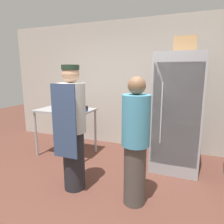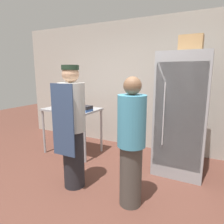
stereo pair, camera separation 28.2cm
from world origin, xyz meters
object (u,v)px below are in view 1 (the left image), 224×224
(person_baker, at_px, (72,127))
(person_customer, at_px, (135,142))
(refrigerator, at_px, (177,113))
(donut_box, at_px, (62,107))
(blender_pitcher, at_px, (59,101))
(binder_stack, at_px, (78,109))
(cardboard_storage_box, at_px, (185,45))

(person_baker, height_order, person_customer, person_baker)
(refrigerator, bearing_deg, donut_box, -175.70)
(blender_pitcher, relative_size, binder_stack, 0.88)
(blender_pitcher, distance_m, binder_stack, 0.70)
(cardboard_storage_box, relative_size, person_customer, 0.22)
(cardboard_storage_box, bearing_deg, blender_pitcher, -178.83)
(donut_box, relative_size, cardboard_storage_box, 0.73)
(blender_pitcher, bearing_deg, binder_stack, -25.72)
(binder_stack, bearing_deg, person_baker, -63.93)
(blender_pitcher, height_order, binder_stack, blender_pitcher)
(donut_box, xyz_separation_m, person_customer, (1.73, -1.01, -0.16))
(donut_box, bearing_deg, person_customer, -30.20)
(refrigerator, bearing_deg, person_baker, -137.89)
(refrigerator, bearing_deg, cardboard_storage_box, 55.54)
(refrigerator, relative_size, person_baker, 1.12)
(donut_box, bearing_deg, refrigerator, 4.30)
(donut_box, bearing_deg, binder_stack, -14.65)
(blender_pitcher, xyz_separation_m, binder_stack, (0.62, -0.30, -0.07))
(refrigerator, distance_m, binder_stack, 1.73)
(cardboard_storage_box, distance_m, person_baker, 2.15)
(cardboard_storage_box, height_order, person_baker, cardboard_storage_box)
(donut_box, bearing_deg, person_baker, -49.53)
(refrigerator, relative_size, cardboard_storage_box, 5.41)
(refrigerator, bearing_deg, binder_stack, -171.08)
(refrigerator, xyz_separation_m, binder_stack, (-1.71, -0.27, 0.01))
(refrigerator, distance_m, person_customer, 1.24)
(blender_pitcher, bearing_deg, person_baker, -48.31)
(person_baker, bearing_deg, person_customer, -0.78)
(donut_box, relative_size, binder_stack, 0.83)
(blender_pitcher, relative_size, person_baker, 0.16)
(binder_stack, bearing_deg, blender_pitcher, 154.28)
(refrigerator, height_order, cardboard_storage_box, cardboard_storage_box)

